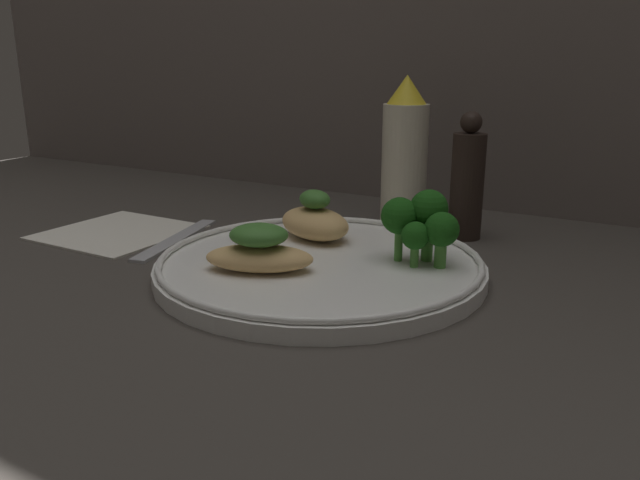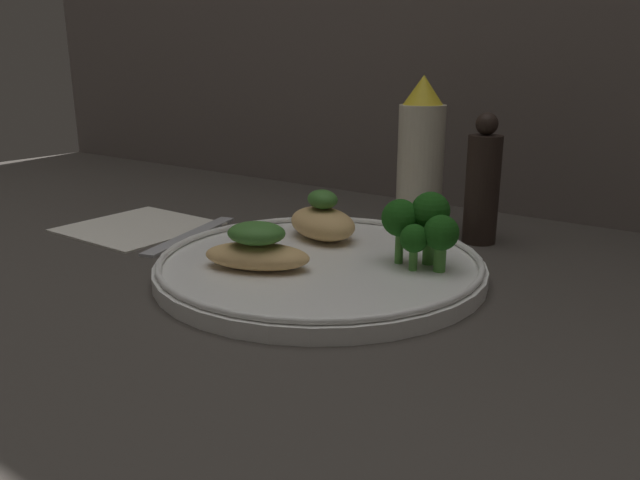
{
  "view_description": "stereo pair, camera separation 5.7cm",
  "coord_description": "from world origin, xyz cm",
  "views": [
    {
      "loc": [
        27.78,
        -47.32,
        19.3
      ],
      "look_at": [
        0.0,
        0.0,
        3.4
      ],
      "focal_mm": 35.0,
      "sensor_mm": 36.0,
      "label": 1
    },
    {
      "loc": [
        32.54,
        -44.18,
        19.3
      ],
      "look_at": [
        0.0,
        0.0,
        3.4
      ],
      "focal_mm": 35.0,
      "sensor_mm": 36.0,
      "label": 2
    }
  ],
  "objects": [
    {
      "name": "napkin",
      "position": [
        -27.56,
        0.82,
        0.2
      ],
      "size": [
        14.91,
        14.91,
        0.4
      ],
      "color": "silver",
      "rests_on": "ground_plane"
    },
    {
      "name": "fork",
      "position": [
        -19.59,
        1.92,
        0.3
      ],
      "size": [
        6.04,
        16.58,
        0.6
      ],
      "color": "#B2B2B7",
      "rests_on": "ground_plane"
    },
    {
      "name": "grilled_meat_front",
      "position": [
        -3.21,
        -5.06,
        3.17
      ],
      "size": [
        10.61,
        8.09,
        4.24
      ],
      "color": "tan",
      "rests_on": "plate"
    },
    {
      "name": "pepper_grinder",
      "position": [
        7.54,
        19.2,
        6.39
      ],
      "size": [
        3.64,
        3.64,
        14.04
      ],
      "color": "black",
      "rests_on": "ground_plane"
    },
    {
      "name": "plate",
      "position": [
        0.0,
        0.0,
        0.99
      ],
      "size": [
        30.39,
        30.39,
        2.0
      ],
      "color": "white",
      "rests_on": "ground_plane"
    },
    {
      "name": "sauce_bottle",
      "position": [
        0.41,
        19.2,
        8.48
      ],
      "size": [
        5.23,
        5.23,
        17.72
      ],
      "color": "beige",
      "rests_on": "ground_plane"
    },
    {
      "name": "grilled_meat_middle",
      "position": [
        -4.33,
        6.32,
        3.27
      ],
      "size": [
        10.45,
        8.93,
        5.11
      ],
      "color": "tan",
      "rests_on": "plate"
    },
    {
      "name": "broccoli_bunch",
      "position": [
        8.17,
        4.1,
        5.35
      ],
      "size": [
        7.28,
        5.41,
        6.68
      ],
      "color": "#4C8E38",
      "rests_on": "plate"
    },
    {
      "name": "ground_plane",
      "position": [
        0.0,
        0.0,
        -0.5
      ],
      "size": [
        180.0,
        180.0,
        1.0
      ],
      "primitive_type": "cube",
      "color": "#3D3833"
    }
  ]
}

